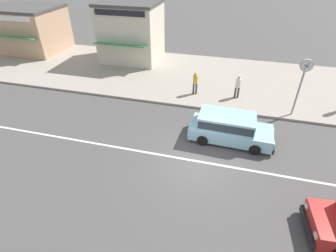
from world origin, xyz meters
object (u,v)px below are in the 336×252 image
object	(u,v)px
pedestrian_near_clock	(238,85)
shopfront_mid_block	(131,32)
street_clock	(304,74)
minivan_pale_blue_1	(229,127)
shopfront_corner_warung	(30,29)
pedestrian_by_shop	(195,81)

from	to	relation	value
pedestrian_near_clock	shopfront_mid_block	distance (m)	11.39
street_clock	shopfront_mid_block	bearing A→B (deg)	152.95
minivan_pale_blue_1	pedestrian_near_clock	distance (m)	4.93
minivan_pale_blue_1	street_clock	size ratio (longest dim) A/B	1.27
street_clock	pedestrian_near_clock	bearing A→B (deg)	158.51
minivan_pale_blue_1	shopfront_mid_block	distance (m)	14.27
shopfront_corner_warung	shopfront_mid_block	world-z (taller)	shopfront_mid_block
street_clock	shopfront_corner_warung	world-z (taller)	shopfront_corner_warung
street_clock	pedestrian_near_clock	world-z (taller)	street_clock
pedestrian_near_clock	shopfront_mid_block	size ratio (longest dim) A/B	0.31
street_clock	pedestrian_by_shop	size ratio (longest dim) A/B	2.19
street_clock	pedestrian_near_clock	size ratio (longest dim) A/B	2.22
minivan_pale_blue_1	shopfront_corner_warung	size ratio (longest dim) A/B	0.74
pedestrian_by_shop	shopfront_mid_block	bearing A→B (deg)	140.91
pedestrian_near_clock	pedestrian_by_shop	xyz separation A→B (m)	(-2.94, -0.18, 0.01)
pedestrian_near_clock	pedestrian_by_shop	world-z (taller)	pedestrian_by_shop
pedestrian_by_shop	shopfront_corner_warung	xyz separation A→B (m)	(-17.74, 5.63, 1.13)
shopfront_corner_warung	pedestrian_by_shop	bearing A→B (deg)	-17.60
street_clock	pedestrian_near_clock	xyz separation A→B (m)	(-3.53, 1.39, -1.78)
street_clock	shopfront_corner_warung	size ratio (longest dim) A/B	0.58
pedestrian_near_clock	minivan_pale_blue_1	bearing A→B (deg)	-92.77
minivan_pale_blue_1	pedestrian_by_shop	size ratio (longest dim) A/B	2.79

